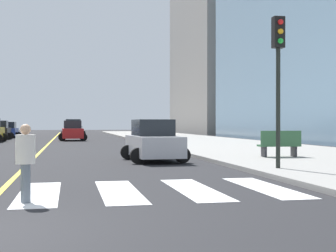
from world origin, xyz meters
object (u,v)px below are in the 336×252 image
(car_blue_third, at_px, (8,130))
(car_silver_fifth, at_px, (154,142))
(car_red_second, at_px, (72,131))
(park_bench, at_px, (280,144))
(traffic_light_near_corner, at_px, (278,62))
(car_white_nearest, at_px, (73,128))
(pedestrian_crossing, at_px, (26,159))

(car_blue_third, relative_size, car_silver_fifth, 0.97)
(car_red_second, relative_size, park_bench, 2.26)
(car_silver_fifth, relative_size, traffic_light_near_corner, 0.82)
(traffic_light_near_corner, height_order, park_bench, traffic_light_near_corner)
(car_white_nearest, xyz_separation_m, car_blue_third, (-6.95, -5.12, -0.16))
(car_red_second, distance_m, park_bench, 27.35)
(car_white_nearest, distance_m, car_blue_third, 8.64)
(car_blue_third, bearing_deg, car_silver_fifth, -74.03)
(car_red_second, relative_size, car_blue_third, 1.07)
(car_red_second, xyz_separation_m, car_silver_fifth, (3.18, -25.32, -0.04))
(car_white_nearest, relative_size, pedestrian_crossing, 2.96)
(pedestrian_crossing, bearing_deg, car_blue_third, 176.66)
(car_blue_third, relative_size, traffic_light_near_corner, 0.80)
(car_red_second, bearing_deg, car_blue_third, -56.83)
(car_white_nearest, height_order, car_blue_third, car_white_nearest)
(car_white_nearest, xyz_separation_m, car_red_second, (-0.17, -15.01, -0.11))
(car_white_nearest, xyz_separation_m, car_silver_fifth, (3.02, -40.33, -0.15))
(car_red_second, distance_m, pedestrian_crossing, 35.35)
(car_silver_fifth, xyz_separation_m, traffic_light_near_corner, (3.11, -5.53, 2.74))
(car_blue_third, distance_m, pedestrian_crossing, 45.57)
(car_red_second, bearing_deg, traffic_light_near_corner, 100.25)
(car_white_nearest, height_order, car_silver_fifth, car_white_nearest)
(car_red_second, height_order, pedestrian_crossing, car_red_second)
(traffic_light_near_corner, distance_m, park_bench, 6.10)
(car_silver_fifth, height_order, traffic_light_near_corner, traffic_light_near_corner)
(traffic_light_near_corner, height_order, pedestrian_crossing, traffic_light_near_corner)
(car_white_nearest, distance_m, park_bench, 41.83)
(pedestrian_crossing, bearing_deg, park_bench, 123.53)
(pedestrian_crossing, bearing_deg, car_white_nearest, 168.06)
(car_silver_fifth, bearing_deg, traffic_light_near_corner, 116.51)
(car_white_nearest, bearing_deg, car_red_second, 88.70)
(car_white_nearest, bearing_deg, car_blue_third, 35.74)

